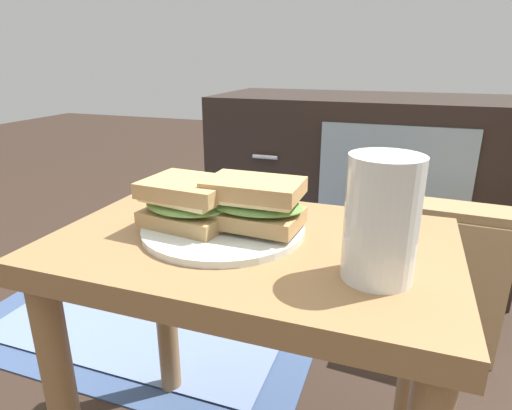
# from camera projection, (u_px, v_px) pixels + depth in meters

# --- Properties ---
(side_table) EXTENTS (0.56, 0.36, 0.46)m
(side_table) POSITION_uv_depth(u_px,v_px,m) (251.00, 294.00, 0.64)
(side_table) COLOR olive
(side_table) RESTS_ON ground
(tv_cabinet) EXTENTS (0.96, 0.46, 0.58)m
(tv_cabinet) POSITION_uv_depth(u_px,v_px,m) (358.00, 182.00, 1.49)
(tv_cabinet) COLOR black
(tv_cabinet) RESTS_ON ground
(area_rug) EXTENTS (0.94, 0.75, 0.01)m
(area_rug) POSITION_uv_depth(u_px,v_px,m) (164.00, 304.00, 1.28)
(area_rug) COLOR #384C72
(area_rug) RESTS_ON ground
(plate) EXTENTS (0.24, 0.24, 0.01)m
(plate) POSITION_uv_depth(u_px,v_px,m) (224.00, 228.00, 0.63)
(plate) COLOR silver
(plate) RESTS_ON side_table
(sandwich_front) EXTENTS (0.15, 0.12, 0.07)m
(sandwich_front) POSITION_uv_depth(u_px,v_px,m) (190.00, 201.00, 0.63)
(sandwich_front) COLOR tan
(sandwich_front) RESTS_ON plate
(sandwich_back) EXTENTS (0.15, 0.10, 0.07)m
(sandwich_back) POSITION_uv_depth(u_px,v_px,m) (257.00, 203.00, 0.60)
(sandwich_back) COLOR tan
(sandwich_back) RESTS_ON plate
(beer_glass) EXTENTS (0.08, 0.08, 0.14)m
(beer_glass) POSITION_uv_depth(u_px,v_px,m) (381.00, 222.00, 0.48)
(beer_glass) COLOR silver
(beer_glass) RESTS_ON side_table
(paper_bag) EXTENTS (0.22, 0.14, 0.38)m
(paper_bag) POSITION_uv_depth(u_px,v_px,m) (456.00, 281.00, 1.05)
(paper_bag) COLOR tan
(paper_bag) RESTS_ON ground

